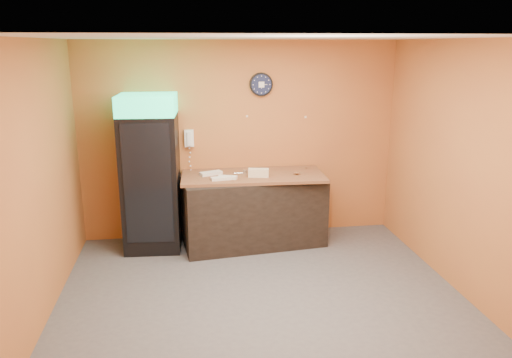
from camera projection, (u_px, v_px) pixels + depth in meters
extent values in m
plane|color=#47474C|center=(261.00, 296.00, 5.60)|extent=(4.50, 4.50, 0.00)
cube|color=#B86D34|center=(240.00, 141.00, 7.14)|extent=(4.50, 0.02, 2.80)
cube|color=#B86D34|center=(37.00, 184.00, 4.92)|extent=(0.02, 4.00, 2.80)
cube|color=#B86D34|center=(461.00, 169.00, 5.54)|extent=(0.02, 4.00, 2.80)
cube|color=white|center=(262.00, 37.00, 4.86)|extent=(4.50, 4.00, 0.02)
cube|color=black|center=(152.00, 183.00, 6.76)|extent=(0.78, 0.78, 1.85)
cube|color=#1ADF8B|center=(147.00, 105.00, 6.48)|extent=(0.78, 0.78, 0.26)
cube|color=black|center=(151.00, 184.00, 6.38)|extent=(0.61, 0.06, 1.58)
cube|color=black|center=(253.00, 210.00, 6.99)|extent=(2.02, 1.08, 0.97)
cylinder|color=black|center=(261.00, 84.00, 6.95)|extent=(0.33, 0.05, 0.33)
cylinder|color=#0F1433|center=(261.00, 85.00, 6.92)|extent=(0.28, 0.01, 0.28)
cube|color=white|center=(262.00, 85.00, 6.92)|extent=(0.08, 0.00, 0.08)
cube|color=white|center=(189.00, 138.00, 6.98)|extent=(0.13, 0.08, 0.24)
cube|color=white|center=(189.00, 139.00, 6.93)|extent=(0.05, 0.04, 0.19)
cube|color=brown|center=(253.00, 176.00, 6.86)|extent=(1.98, 0.94, 0.04)
cube|color=beige|center=(259.00, 175.00, 6.71)|extent=(0.29, 0.15, 0.06)
cube|color=beige|center=(259.00, 171.00, 6.69)|extent=(0.29, 0.15, 0.06)
cube|color=silver|center=(221.00, 178.00, 6.57)|extent=(0.28, 0.14, 0.04)
cube|color=silver|center=(227.00, 177.00, 6.63)|extent=(0.27, 0.18, 0.04)
cube|color=silver|center=(211.00, 173.00, 6.82)|extent=(0.32, 0.22, 0.04)
cylinder|color=silver|center=(245.00, 171.00, 6.88)|extent=(0.06, 0.06, 0.06)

